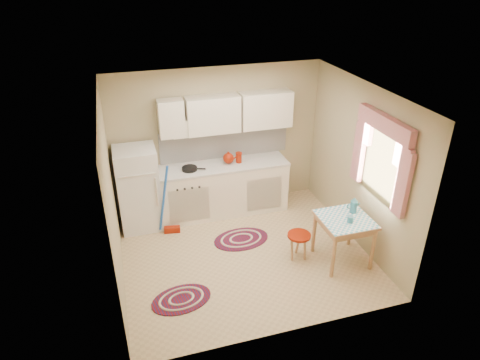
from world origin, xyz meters
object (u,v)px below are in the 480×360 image
at_px(fridge, 139,189).
at_px(stool, 298,246).
at_px(base_cabinets, 222,189).
at_px(table, 343,240).

xyz_separation_m(fridge, stool, (2.16, -1.56, -0.49)).
distance_m(base_cabinets, stool, 1.79).
distance_m(fridge, table, 3.30).
height_order(fridge, stool, fridge).
height_order(base_cabinets, stool, base_cabinets).
bearing_deg(stool, fridge, 144.12).
xyz_separation_m(table, stool, (-0.60, 0.22, -0.15)).
height_order(fridge, table, fridge).
bearing_deg(table, stool, 159.30).
distance_m(table, stool, 0.65).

